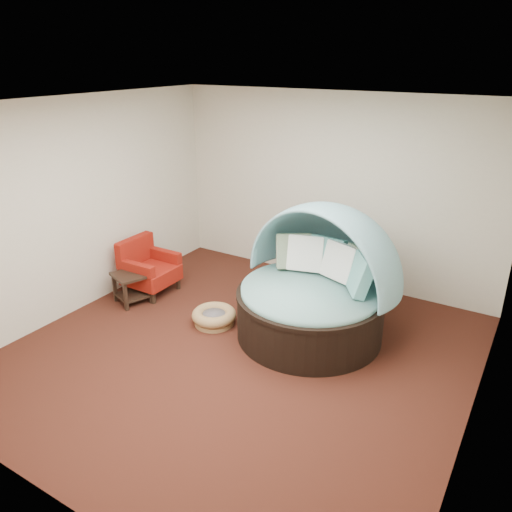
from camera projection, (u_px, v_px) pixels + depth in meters
The scene contains 10 objects.
floor at pixel (240, 353), 5.86m from camera, with size 5.00×5.00×0.00m, color #431C13.
wall_back at pixel (332, 190), 7.31m from camera, with size 5.00×5.00×0.00m, color beige.
wall_front at pixel (36, 352), 3.35m from camera, with size 5.00×5.00×0.00m, color beige.
wall_left at pixel (79, 206), 6.53m from camera, with size 5.00×5.00×0.00m, color beige.
wall_right at pixel (491, 296), 4.12m from camera, with size 5.00×5.00×0.00m, color beige.
ceiling at pixel (237, 105), 4.80m from camera, with size 5.00×5.00×0.00m, color white.
canopy_daybed at pixel (317, 276), 6.02m from camera, with size 2.16×2.11×1.65m.
pet_basket at pixel (214, 316), 6.45m from camera, with size 0.75×0.75×0.20m.
red_armchair at pixel (148, 268), 7.25m from camera, with size 0.69×0.69×0.80m.
side_table at pixel (132, 284), 6.95m from camera, with size 0.58×0.58×0.44m.
Camera 1 is at (2.76, -4.17, 3.26)m, focal length 35.00 mm.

